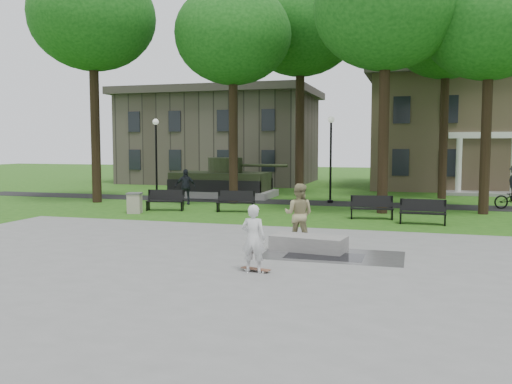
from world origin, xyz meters
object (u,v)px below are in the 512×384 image
Objects in this scene: skateboarder at (253,238)px; park_bench_0 at (166,200)px; trash_bin at (135,203)px; friend_watching at (299,214)px; concrete_block at (309,243)px.

skateboarder reaches higher than park_bench_0.
park_bench_0 is 1.93× the size of trash_bin.
park_bench_0 is 1.68m from trash_bin.
park_bench_0 is at bearing -38.52° from friend_watching.
friend_watching is 2.03× the size of trash_bin.
concrete_block is 2.29× the size of trash_bin.
skateboarder is 13.61m from park_bench_0.
park_bench_0 reaches higher than trash_bin.
trash_bin reaches higher than concrete_block.
friend_watching reaches higher than park_bench_0.
friend_watching is at bearing 119.28° from concrete_block.
park_bench_0 is at bearing 136.79° from concrete_block.
friend_watching is at bearing -92.32° from skateboarder.
park_bench_0 is (-7.77, 11.17, -0.35)m from skateboarder.
skateboarder is at bearing -66.06° from park_bench_0.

